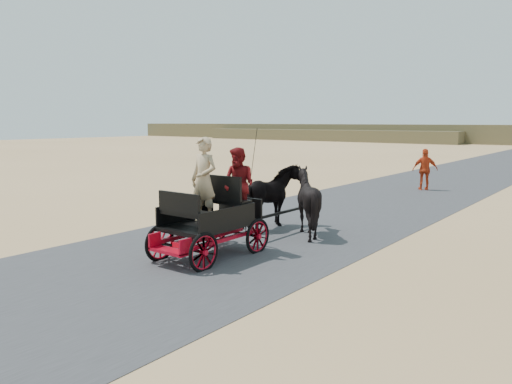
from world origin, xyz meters
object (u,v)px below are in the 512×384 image
Objects in this scene: horse_left at (272,197)px; horse_right at (307,201)px; carriage at (210,240)px; pedestrian at (425,169)px.

horse_left is 1.18× the size of horse_right.
horse_left reaches higher than carriage.
pedestrian reaches higher than horse_right.
horse_left is (-0.55, 3.00, 0.49)m from carriage.
horse_right is at bearing 62.90° from pedestrian.
horse_left is at bearing 0.00° from horse_right.
horse_left is at bearing 56.63° from pedestrian.
horse_right is (0.55, 3.00, 0.49)m from carriage.
pedestrian is at bearing -87.32° from horse_right.
horse_left is 1.10m from horse_right.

